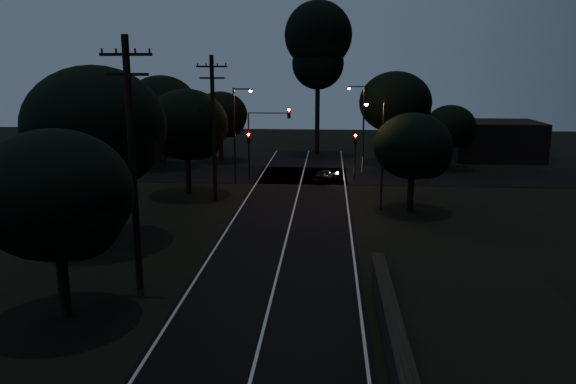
{
  "coord_description": "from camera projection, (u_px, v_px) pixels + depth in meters",
  "views": [
    {
      "loc": [
        2.37,
        -8.07,
        9.74
      ],
      "look_at": [
        0.0,
        24.0,
        2.5
      ],
      "focal_mm": 35.0,
      "sensor_mm": 36.0,
      "label": 1
    }
  ],
  "objects": [
    {
      "name": "road_surface",
      "position": [
        295.0,
        204.0,
        40.43
      ],
      "size": [
        60.0,
        70.0,
        0.03
      ],
      "color": "black",
      "rests_on": "ground"
    },
    {
      "name": "utility_pole_mid",
      "position": [
        132.0,
        162.0,
        23.92
      ],
      "size": [
        2.2,
        0.3,
        11.0
      ],
      "color": "black",
      "rests_on": "ground"
    },
    {
      "name": "utility_pole_far",
      "position": [
        213.0,
        126.0,
        40.52
      ],
      "size": [
        2.2,
        0.3,
        10.5
      ],
      "color": "black",
      "rests_on": "ground"
    },
    {
      "name": "tree_left_b",
      "position": [
        59.0,
        198.0,
        21.21
      ],
      "size": [
        5.88,
        5.88,
        7.48
      ],
      "color": "black",
      "rests_on": "ground"
    },
    {
      "name": "tree_left_c",
      "position": [
        99.0,
        129.0,
        30.75
      ],
      "size": [
        7.77,
        7.77,
        9.81
      ],
      "color": "black",
      "rests_on": "ground"
    },
    {
      "name": "tree_left_d",
      "position": [
        189.0,
        127.0,
        42.55
      ],
      "size": [
        6.37,
        6.37,
        8.08
      ],
      "color": "black",
      "rests_on": "ground"
    },
    {
      "name": "tree_far_nw",
      "position": [
        222.0,
        116.0,
        58.3
      ],
      "size": [
        5.66,
        5.66,
        7.17
      ],
      "color": "black",
      "rests_on": "ground"
    },
    {
      "name": "tree_far_w",
      "position": [
        164.0,
        108.0,
        54.49
      ],
      "size": [
        6.97,
        6.97,
        8.88
      ],
      "color": "black",
      "rests_on": "ground"
    },
    {
      "name": "tree_far_ne",
      "position": [
        398.0,
        104.0,
        56.68
      ],
      "size": [
        7.31,
        7.31,
        9.25
      ],
      "color": "black",
      "rests_on": "ground"
    },
    {
      "name": "tree_far_e",
      "position": [
        452.0,
        128.0,
        53.9
      ],
      "size": [
        4.81,
        4.81,
        6.1
      ],
      "color": "black",
      "rests_on": "ground"
    },
    {
      "name": "tree_right_a",
      "position": [
        416.0,
        148.0,
        37.7
      ],
      "size": [
        5.28,
        5.28,
        6.71
      ],
      "color": "black",
      "rests_on": "ground"
    },
    {
      "name": "tall_pine",
      "position": [
        318.0,
        44.0,
        60.95
      ],
      "size": [
        7.34,
        7.34,
        16.68
      ],
      "color": "black",
      "rests_on": "ground"
    },
    {
      "name": "building_left",
      "position": [
        126.0,
        136.0,
        61.7
      ],
      "size": [
        10.0,
        8.0,
        4.4
      ],
      "primitive_type": "cube",
      "color": "black",
      "rests_on": "ground"
    },
    {
      "name": "building_right",
      "position": [
        495.0,
        140.0,
        59.85
      ],
      "size": [
        9.0,
        7.0,
        4.0
      ],
      "primitive_type": "cube",
      "color": "black",
      "rests_on": "ground"
    },
    {
      "name": "signal_left",
      "position": [
        249.0,
        147.0,
        48.77
      ],
      "size": [
        0.28,
        0.35,
        4.1
      ],
      "color": "black",
      "rests_on": "ground"
    },
    {
      "name": "signal_right",
      "position": [
        355.0,
        148.0,
        48.11
      ],
      "size": [
        0.28,
        0.35,
        4.1
      ],
      "color": "black",
      "rests_on": "ground"
    },
    {
      "name": "signal_mast",
      "position": [
        268.0,
        130.0,
        48.32
      ],
      "size": [
        3.7,
        0.35,
        6.25
      ],
      "color": "black",
      "rests_on": "ground"
    },
    {
      "name": "streetlight_a",
      "position": [
        237.0,
        129.0,
        46.49
      ],
      "size": [
        1.66,
        0.26,
        8.0
      ],
      "color": "black",
      "rests_on": "ground"
    },
    {
      "name": "streetlight_b",
      "position": [
        361.0,
        123.0,
        51.57
      ],
      "size": [
        1.66,
        0.26,
        8.0
      ],
      "color": "black",
      "rests_on": "ground"
    },
    {
      "name": "streetlight_c",
      "position": [
        380.0,
        147.0,
        37.97
      ],
      "size": [
        1.46,
        0.26,
        7.5
      ],
      "color": "black",
      "rests_on": "ground"
    },
    {
      "name": "car",
      "position": [
        325.0,
        175.0,
        48.35
      ],
      "size": [
        2.24,
        3.3,
        1.04
      ],
      "primitive_type": "imported",
      "rotation": [
        0.0,
        0.0,
        2.78
      ],
      "color": "black",
      "rests_on": "ground"
    }
  ]
}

